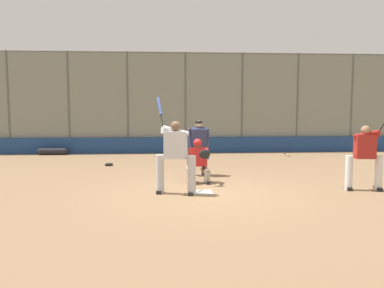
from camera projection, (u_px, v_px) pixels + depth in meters
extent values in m
plane|color=#846647|center=(203.00, 192.00, 8.81)|extent=(160.00, 160.00, 0.00)
cube|color=white|center=(203.00, 192.00, 8.81)|extent=(0.43, 0.43, 0.01)
cylinder|color=#515651|center=(352.00, 103.00, 17.05)|extent=(0.08, 0.08, 4.42)
cylinder|color=#515651|center=(297.00, 103.00, 16.87)|extent=(0.08, 0.08, 4.42)
cylinder|color=#515651|center=(242.00, 103.00, 16.70)|extent=(0.08, 0.08, 4.42)
cylinder|color=#515651|center=(185.00, 103.00, 16.53)|extent=(0.08, 0.08, 4.42)
cylinder|color=#515651|center=(128.00, 103.00, 16.35)|extent=(0.08, 0.08, 4.42)
cylinder|color=#515651|center=(69.00, 103.00, 16.18)|extent=(0.08, 0.08, 4.42)
cylinder|color=#515651|center=(8.00, 103.00, 16.00)|extent=(0.08, 0.08, 4.42)
cube|color=gray|center=(185.00, 103.00, 16.53)|extent=(20.26, 0.01, 4.42)
cylinder|color=#515651|center=(185.00, 53.00, 16.32)|extent=(20.26, 0.06, 0.06)
cube|color=navy|center=(186.00, 145.00, 16.60)|extent=(19.85, 0.18, 0.69)
cube|color=slate|center=(220.00, 146.00, 19.14)|extent=(14.18, 2.50, 0.12)
cube|color=slate|center=(222.00, 144.00, 18.31)|extent=(14.18, 0.55, 0.44)
cube|color=#B7BABC|center=(222.00, 139.00, 18.28)|extent=(14.18, 0.24, 0.08)
cube|color=slate|center=(221.00, 140.00, 18.84)|extent=(14.18, 0.55, 0.76)
cube|color=#B7BABC|center=(221.00, 132.00, 18.80)|extent=(14.18, 0.24, 0.08)
cube|color=slate|center=(219.00, 136.00, 19.37)|extent=(14.18, 0.55, 1.08)
cube|color=#B7BABC|center=(219.00, 125.00, 19.32)|extent=(14.18, 0.24, 0.08)
cube|color=slate|center=(218.00, 132.00, 19.90)|extent=(14.18, 0.55, 1.40)
cube|color=#B7BABC|center=(218.00, 118.00, 19.83)|extent=(14.18, 0.24, 0.08)
cylinder|color=#B7B7BC|center=(192.00, 175.00, 8.49)|extent=(0.19, 0.19, 0.91)
cube|color=black|center=(192.00, 193.00, 8.53)|extent=(0.19, 0.30, 0.08)
cylinder|color=#B7B7BC|center=(160.00, 174.00, 8.66)|extent=(0.19, 0.19, 0.91)
cube|color=black|center=(160.00, 192.00, 8.70)|extent=(0.19, 0.30, 0.08)
cube|color=#B7B7BC|center=(176.00, 145.00, 8.51)|extent=(0.55, 0.41, 0.62)
sphere|color=brown|center=(176.00, 126.00, 8.47)|extent=(0.23, 0.23, 0.23)
cylinder|color=#B7B7BC|center=(176.00, 131.00, 8.51)|extent=(0.62, 0.33, 0.24)
cylinder|color=#B7B7BC|center=(163.00, 131.00, 8.57)|extent=(0.13, 0.16, 0.17)
sphere|color=black|center=(163.00, 128.00, 8.59)|extent=(0.04, 0.04, 0.04)
cylinder|color=black|center=(162.00, 121.00, 8.66)|extent=(0.09, 0.21, 0.31)
cylinder|color=#334789|center=(159.00, 106.00, 8.84)|extent=(0.15, 0.32, 0.44)
cylinder|color=gray|center=(207.00, 178.00, 9.78)|extent=(0.15, 0.15, 0.30)
cylinder|color=gray|center=(205.00, 170.00, 9.96)|extent=(0.24, 0.48, 0.23)
cube|color=black|center=(207.00, 182.00, 9.79)|extent=(0.14, 0.27, 0.08)
cylinder|color=gray|center=(192.00, 179.00, 9.69)|extent=(0.15, 0.15, 0.30)
cylinder|color=gray|center=(191.00, 171.00, 9.87)|extent=(0.24, 0.48, 0.23)
cube|color=black|center=(192.00, 183.00, 9.70)|extent=(0.14, 0.27, 0.08)
cube|color=maroon|center=(198.00, 157.00, 9.92)|extent=(0.48, 0.41, 0.54)
cube|color=#B21E1E|center=(199.00, 158.00, 9.78)|extent=(0.41, 0.19, 0.45)
sphere|color=brown|center=(198.00, 144.00, 9.89)|extent=(0.20, 0.20, 0.20)
sphere|color=#B21E1E|center=(198.00, 143.00, 9.88)|extent=(0.23, 0.23, 0.23)
cylinder|color=maroon|center=(206.00, 152.00, 9.71)|extent=(0.21, 0.53, 0.16)
ellipsoid|color=black|center=(205.00, 154.00, 9.46)|extent=(0.31, 0.14, 0.24)
cylinder|color=brown|center=(188.00, 156.00, 9.86)|extent=(0.14, 0.31, 0.44)
cylinder|color=#4C4C51|center=(204.00, 161.00, 11.09)|extent=(0.17, 0.17, 0.82)
cube|color=black|center=(204.00, 173.00, 11.12)|extent=(0.14, 0.29, 0.08)
cylinder|color=#4C4C51|center=(192.00, 161.00, 11.02)|extent=(0.17, 0.17, 0.82)
cube|color=black|center=(192.00, 174.00, 11.06)|extent=(0.14, 0.29, 0.08)
cube|color=#282D4C|center=(199.00, 138.00, 10.93)|extent=(0.48, 0.44, 0.63)
sphere|color=tan|center=(199.00, 124.00, 10.90)|extent=(0.21, 0.21, 0.21)
cylinder|color=black|center=(199.00, 122.00, 10.89)|extent=(0.22, 0.22, 0.07)
cylinder|color=#282D4C|center=(208.00, 144.00, 10.94)|extent=(0.12, 0.23, 0.88)
cylinder|color=#282D4C|center=(190.00, 144.00, 10.85)|extent=(0.16, 0.24, 0.88)
cylinder|color=silver|center=(349.00, 173.00, 9.02)|extent=(0.18, 0.18, 0.84)
cube|color=black|center=(348.00, 188.00, 9.05)|extent=(0.14, 0.29, 0.08)
cylinder|color=silver|center=(379.00, 173.00, 8.98)|extent=(0.18, 0.18, 0.84)
cube|color=black|center=(378.00, 189.00, 9.02)|extent=(0.14, 0.29, 0.08)
cube|color=maroon|center=(365.00, 146.00, 8.94)|extent=(0.48, 0.32, 0.58)
sphere|color=#936B4C|center=(366.00, 130.00, 8.90)|extent=(0.21, 0.21, 0.21)
cylinder|color=maroon|center=(366.00, 134.00, 8.88)|extent=(0.60, 0.22, 0.22)
cylinder|color=maroon|center=(378.00, 134.00, 8.87)|extent=(0.11, 0.15, 0.16)
sphere|color=black|center=(379.00, 132.00, 8.84)|extent=(0.04, 0.04, 0.04)
cylinder|color=black|center=(383.00, 125.00, 8.74)|extent=(0.12, 0.20, 0.31)
sphere|color=black|center=(285.00, 154.00, 16.05)|extent=(0.04, 0.04, 0.04)
cylinder|color=black|center=(286.00, 154.00, 15.87)|extent=(0.07, 0.35, 0.03)
cylinder|color=tan|center=(288.00, 155.00, 15.45)|extent=(0.12, 0.49, 0.07)
ellipsoid|color=black|center=(109.00, 164.00, 12.86)|extent=(0.29, 0.18, 0.10)
ellipsoid|color=black|center=(106.00, 165.00, 12.77)|extent=(0.10, 0.08, 0.08)
cylinder|color=black|center=(53.00, 151.00, 15.88)|extent=(1.02, 0.29, 0.29)
sphere|color=black|center=(65.00, 151.00, 15.91)|extent=(0.29, 0.29, 0.29)
sphere|color=black|center=(40.00, 151.00, 15.84)|extent=(0.29, 0.29, 0.29)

